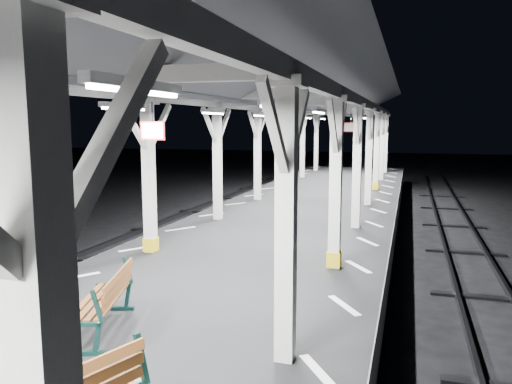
% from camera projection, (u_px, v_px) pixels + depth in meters
% --- Properties ---
extents(ground, '(120.00, 120.00, 0.00)m').
position_uv_depth(ground, '(199.00, 346.00, 8.57)').
color(ground, black).
rests_on(ground, ground).
extents(platform, '(6.00, 50.00, 1.00)m').
position_uv_depth(platform, '(199.00, 318.00, 8.51)').
color(platform, black).
rests_on(platform, ground).
extents(hazard_stripes_left, '(1.00, 48.00, 0.01)m').
position_uv_depth(hazard_stripes_left, '(76.00, 277.00, 9.15)').
color(hazard_stripes_left, silver).
rests_on(hazard_stripes_left, platform).
extents(hazard_stripes_right, '(1.00, 48.00, 0.01)m').
position_uv_depth(hazard_stripes_right, '(344.00, 305.00, 7.72)').
color(hazard_stripes_right, silver).
rests_on(hazard_stripes_right, platform).
extents(canopy, '(5.40, 49.00, 4.65)m').
position_uv_depth(canopy, '(194.00, 75.00, 7.93)').
color(canopy, silver).
rests_on(canopy, platform).
extents(bench_mid, '(1.00, 1.64, 0.83)m').
position_uv_depth(bench_mid, '(106.00, 299.00, 6.73)').
color(bench_mid, '#0F302B').
rests_on(bench_mid, platform).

